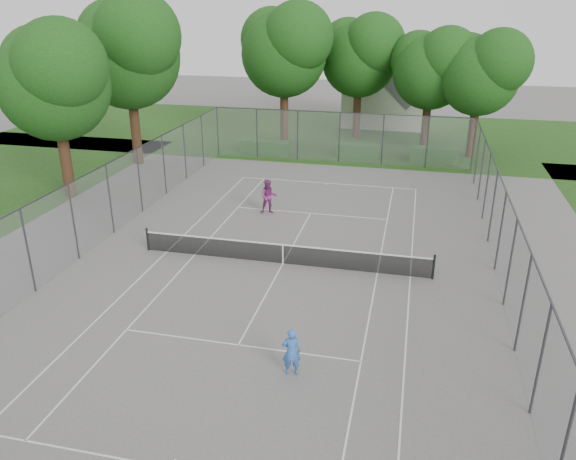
% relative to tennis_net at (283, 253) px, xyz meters
% --- Properties ---
extents(ground, '(120.00, 120.00, 0.00)m').
position_rel_tennis_net_xyz_m(ground, '(0.00, 0.00, -0.51)').
color(ground, '#605E5C').
rests_on(ground, ground).
extents(grass_far, '(60.00, 20.00, 0.00)m').
position_rel_tennis_net_xyz_m(grass_far, '(0.00, 26.00, -0.51)').
color(grass_far, '#1D4212').
rests_on(grass_far, ground).
extents(court_markings, '(11.03, 23.83, 0.01)m').
position_rel_tennis_net_xyz_m(court_markings, '(0.00, 0.00, -0.50)').
color(court_markings, silver).
rests_on(court_markings, ground).
extents(tennis_net, '(12.87, 0.10, 1.10)m').
position_rel_tennis_net_xyz_m(tennis_net, '(0.00, 0.00, 0.00)').
color(tennis_net, black).
rests_on(tennis_net, ground).
extents(perimeter_fence, '(18.08, 34.08, 3.52)m').
position_rel_tennis_net_xyz_m(perimeter_fence, '(0.00, 0.00, 1.30)').
color(perimeter_fence, '#38383D').
rests_on(perimeter_fence, ground).
extents(tree_far_left, '(7.48, 6.83, 10.75)m').
position_rel_tennis_net_xyz_m(tree_far_left, '(-5.01, 21.67, 6.88)').
color(tree_far_left, '#331D12').
rests_on(tree_far_left, ground).
extents(tree_far_midleft, '(6.88, 6.28, 9.88)m').
position_rel_tennis_net_xyz_m(tree_far_midleft, '(0.37, 24.88, 6.28)').
color(tree_far_midleft, '#331D12').
rests_on(tree_far_midleft, ground).
extents(tree_far_midright, '(6.32, 5.77, 9.08)m').
position_rel_tennis_net_xyz_m(tree_far_midright, '(5.92, 22.05, 5.72)').
color(tree_far_midright, '#331D12').
rests_on(tree_far_midright, ground).
extents(tree_far_right, '(6.29, 5.74, 9.04)m').
position_rel_tennis_net_xyz_m(tree_far_right, '(9.24, 20.46, 5.70)').
color(tree_far_right, '#331D12').
rests_on(tree_far_right, ground).
extents(tree_side_back, '(7.90, 7.21, 11.35)m').
position_rel_tennis_net_xyz_m(tree_side_back, '(-13.63, 13.47, 7.29)').
color(tree_side_back, '#331D12').
rests_on(tree_side_back, ground).
extents(tree_side_front, '(6.95, 6.35, 9.99)m').
position_rel_tennis_net_xyz_m(tree_side_front, '(-14.22, 6.02, 6.36)').
color(tree_side_front, '#331D12').
rests_on(tree_side_front, ground).
extents(hedge_left, '(3.66, 1.10, 0.92)m').
position_rel_tennis_net_xyz_m(hedge_left, '(-5.73, 18.27, -0.05)').
color(hedge_left, '#204F19').
rests_on(hedge_left, ground).
extents(hedge_mid, '(3.03, 0.87, 0.95)m').
position_rel_tennis_net_xyz_m(hedge_mid, '(1.15, 18.73, -0.03)').
color(hedge_mid, '#204F19').
rests_on(hedge_mid, ground).
extents(hedge_right, '(3.28, 1.20, 0.99)m').
position_rel_tennis_net_xyz_m(hedge_right, '(6.53, 18.68, -0.02)').
color(hedge_right, '#204F19').
rests_on(hedge_right, ground).
extents(house, '(7.58, 5.88, 9.44)m').
position_rel_tennis_net_xyz_m(house, '(2.34, 30.81, 3.29)').
color(house, beige).
rests_on(house, ground).
extents(girl_player, '(0.65, 0.50, 1.59)m').
position_rel_tennis_net_xyz_m(girl_player, '(2.07, -7.49, 0.28)').
color(girl_player, '#3165BA').
rests_on(girl_player, ground).
extents(woman_player, '(1.08, 0.95, 1.88)m').
position_rel_tennis_net_xyz_m(woman_player, '(-2.21, 5.94, 0.43)').
color(woman_player, '#7E2A6A').
rests_on(woman_player, ground).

